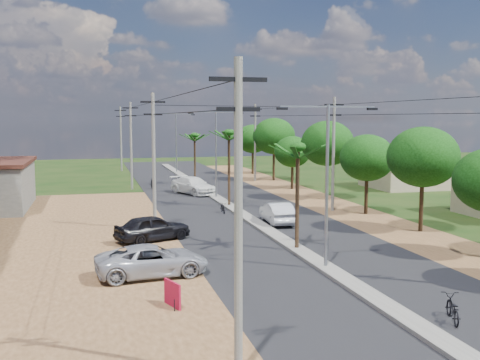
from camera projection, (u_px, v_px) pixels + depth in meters
The scene contains 32 objects.
ground at pixel (325, 269), 27.40m from camera, with size 160.00×160.00×0.00m, color black.
road at pixel (245, 217), 41.82m from camera, with size 12.00×110.00×0.04m, color black.
median at pixel (235, 210), 44.69m from camera, with size 1.00×90.00×0.18m, color #605E56.
dirt_lot_west at pixel (19, 250), 31.30m from camera, with size 18.00×46.00×0.04m, color brown.
dirt_shoulder_east at pixel (349, 212), 43.97m from camera, with size 5.00×90.00×0.03m, color brown.
house_east_far at pixel (404, 165), 59.36m from camera, with size 7.60×7.50×4.60m.
tree_east_c at pixel (423, 157), 36.05m from camera, with size 4.60×4.60×6.83m.
tree_east_d at pixel (367, 158), 42.76m from camera, with size 4.20×4.20×6.13m.
tree_east_e at pixel (327, 143), 50.42m from camera, with size 4.80×4.80×7.14m.
tree_east_f at pixel (292, 152), 58.14m from camera, with size 3.80×3.80×5.52m.
tree_east_g at pixel (274, 136), 65.83m from camera, with size 5.00×5.00×7.38m.
tree_east_h at pixel (253, 139), 73.51m from camera, with size 4.40×4.40×6.52m.
palm_median_near at pixel (298, 152), 30.64m from camera, with size 2.00×2.00×6.15m.
palm_median_mid at pixel (229, 136), 45.98m from camera, with size 2.00×2.00×6.55m.
palm_median_far at pixel (195, 137), 61.43m from camera, with size 2.00×2.00×5.85m.
streetlight_near at pixel (327, 172), 26.87m from camera, with size 5.10×0.18×8.00m.
streetlight_mid at pixel (216, 147), 50.91m from camera, with size 5.10×0.18×8.00m.
streetlight_far at pixel (176, 137), 74.94m from camera, with size 5.10×0.18×8.00m.
utility_pole_w_a at pixel (238, 213), 15.50m from camera, with size 1.60×0.24×9.00m.
utility_pole_w_b at pixel (154, 158), 36.64m from camera, with size 1.60×0.24×9.00m.
utility_pole_w_c at pixel (131, 143), 57.79m from camera, with size 1.60×0.24×9.00m.
utility_pole_w_d at pixel (121, 137), 77.98m from camera, with size 1.60×0.24×9.00m.
utility_pole_e_b at pixel (333, 151), 44.15m from camera, with size 1.60×0.24×9.00m.
utility_pole_e_c at pixel (255, 141), 65.30m from camera, with size 1.60×0.24×9.00m.
car_silver_mid at pixel (277, 213), 39.16m from camera, with size 1.59×4.55×1.50m, color #A6A7AE.
car_white_far at pixel (193, 186), 54.29m from camera, with size 2.28×5.60×1.62m, color silver.
car_parked_silver at pixel (152, 261), 26.11m from camera, with size 2.42×5.24×1.46m, color #A6A7AE.
car_parked_dark at pixel (153, 228), 33.64m from camera, with size 1.84×4.58×1.56m, color black.
moto_rider_east at pixel (452, 310), 20.28m from camera, with size 0.63×1.80×0.94m, color black.
moto_rider_west_a at pixel (223, 208), 43.46m from camera, with size 0.57×1.64×0.86m, color black.
moto_rider_west_b at pixel (152, 184), 58.30m from camera, with size 0.50×1.76×1.06m, color black.
roadside_sign at pixel (172, 294), 21.86m from camera, with size 0.50×1.21×1.04m.
Camera 1 is at (-10.85, -24.81, 7.36)m, focal length 42.00 mm.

